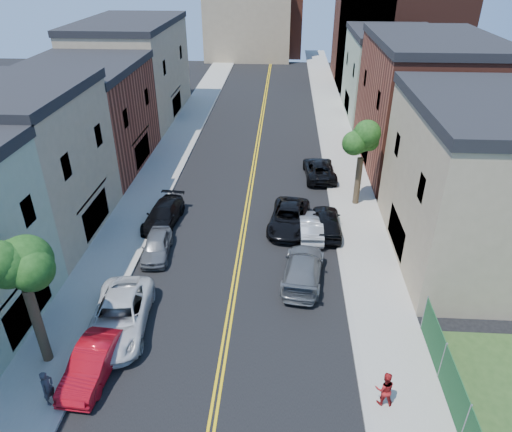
% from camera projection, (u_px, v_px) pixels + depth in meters
% --- Properties ---
extents(sidewalk_left, '(3.20, 100.00, 0.15)m').
position_uv_depth(sidewalk_left, '(173.00, 148.00, 43.67)').
color(sidewalk_left, gray).
rests_on(sidewalk_left, ground).
extents(sidewalk_right, '(3.20, 100.00, 0.15)m').
position_uv_depth(sidewalk_right, '(342.00, 152.00, 42.82)').
color(sidewalk_right, gray).
rests_on(sidewalk_right, ground).
extents(curb_left, '(0.30, 100.00, 0.15)m').
position_uv_depth(curb_left, '(191.00, 149.00, 43.58)').
color(curb_left, gray).
rests_on(curb_left, ground).
extents(curb_right, '(0.30, 100.00, 0.15)m').
position_uv_depth(curb_right, '(323.00, 152.00, 42.92)').
color(curb_right, gray).
rests_on(curb_right, ground).
extents(bldg_left_tan_near, '(9.00, 10.00, 9.00)m').
position_uv_depth(bldg_left_tan_near, '(17.00, 169.00, 28.81)').
color(bldg_left_tan_near, '#998466').
rests_on(bldg_left_tan_near, ground).
extents(bldg_left_brick, '(9.00, 12.00, 8.00)m').
position_uv_depth(bldg_left_brick, '(86.00, 120.00, 38.58)').
color(bldg_left_brick, brown).
rests_on(bldg_left_brick, ground).
extents(bldg_left_tan_far, '(9.00, 16.00, 9.50)m').
position_uv_depth(bldg_left_tan_far, '(133.00, 72.00, 50.33)').
color(bldg_left_tan_far, '#998466').
rests_on(bldg_left_tan_far, ground).
extents(bldg_right_tan, '(9.00, 12.00, 9.00)m').
position_uv_depth(bldg_right_tan, '(484.00, 188.00, 26.44)').
color(bldg_right_tan, '#998466').
rests_on(bldg_right_tan, ground).
extents(bldg_right_brick, '(9.00, 14.00, 10.00)m').
position_uv_depth(bldg_right_brick, '(424.00, 107.00, 38.32)').
color(bldg_right_brick, brown).
rests_on(bldg_right_brick, ground).
extents(bldg_right_palegrn, '(9.00, 12.00, 8.50)m').
position_uv_depth(bldg_right_palegrn, '(391.00, 77.00, 50.81)').
color(bldg_right_palegrn, gray).
rests_on(bldg_right_palegrn, ground).
extents(church, '(16.20, 14.20, 22.60)m').
position_uv_depth(church, '(390.00, 28.00, 62.24)').
color(church, '#4C2319').
rests_on(church, ground).
extents(backdrop_left, '(14.00, 8.00, 12.00)m').
position_uv_depth(backdrop_left, '(248.00, 22.00, 76.88)').
color(backdrop_left, '#998466').
rests_on(backdrop_left, ground).
extents(backdrop_center, '(10.00, 8.00, 10.00)m').
position_uv_depth(backdrop_center, '(273.00, 25.00, 80.63)').
color(backdrop_center, brown).
rests_on(backdrop_center, ground).
extents(tree_left_mid, '(5.20, 5.20, 9.29)m').
position_uv_depth(tree_left_mid, '(12.00, 239.00, 17.93)').
color(tree_left_mid, '#34251A').
rests_on(tree_left_mid, sidewalk_left).
extents(tree_right_far, '(4.40, 4.40, 8.03)m').
position_uv_depth(tree_right_far, '(364.00, 129.00, 31.34)').
color(tree_right_far, '#34251A').
rests_on(tree_right_far, sidewalk_right).
extents(red_sedan, '(1.82, 4.47, 1.44)m').
position_uv_depth(red_sedan, '(93.00, 361.00, 20.21)').
color(red_sedan, '#B40C18').
rests_on(red_sedan, ground).
extents(white_pickup, '(3.25, 6.04, 1.61)m').
position_uv_depth(white_pickup, '(119.00, 316.00, 22.57)').
color(white_pickup, silver).
rests_on(white_pickup, ground).
extents(grey_car_left, '(1.92, 4.04, 1.33)m').
position_uv_depth(grey_car_left, '(157.00, 246.00, 28.21)').
color(grey_car_left, '#595C61').
rests_on(grey_car_left, ground).
extents(black_car_left, '(2.40, 4.98, 1.40)m').
position_uv_depth(black_car_left, '(163.00, 214.00, 31.49)').
color(black_car_left, black).
rests_on(black_car_left, ground).
extents(grey_car_right, '(2.78, 5.48, 1.53)m').
position_uv_depth(grey_car_right, '(303.00, 269.00, 26.01)').
color(grey_car_right, '#575A5E').
rests_on(grey_car_right, ground).
extents(black_car_right, '(1.82, 4.52, 1.54)m').
position_uv_depth(black_car_right, '(327.00, 222.00, 30.50)').
color(black_car_right, black).
rests_on(black_car_right, ground).
extents(silver_car_right, '(1.60, 4.16, 1.35)m').
position_uv_depth(silver_car_right, '(310.00, 226.00, 30.19)').
color(silver_car_right, '#9B9EA3').
rests_on(silver_car_right, ground).
extents(dark_car_right_far, '(2.69, 5.26, 1.42)m').
position_uv_depth(dark_car_right_far, '(319.00, 169.00, 37.97)').
color(dark_car_right_far, black).
rests_on(dark_car_right_far, ground).
extents(black_suv_lane, '(3.08, 5.56, 1.47)m').
position_uv_depth(black_suv_lane, '(289.00, 218.00, 31.02)').
color(black_suv_lane, black).
rests_on(black_suv_lane, ground).
extents(pedestrian_left, '(0.52, 0.67, 1.64)m').
position_uv_depth(pedestrian_left, '(48.00, 388.00, 18.69)').
color(pedestrian_left, '#292A31').
rests_on(pedestrian_left, sidewalk_left).
extents(pedestrian_right, '(0.81, 0.63, 1.64)m').
position_uv_depth(pedestrian_right, '(385.00, 389.00, 18.65)').
color(pedestrian_right, maroon).
rests_on(pedestrian_right, sidewalk_right).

